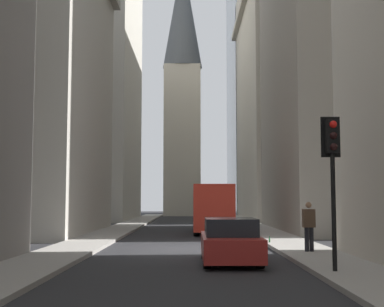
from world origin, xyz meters
TOP-DOWN VIEW (x-y plane):
  - ground_plane at (0.00, 0.00)m, footprint 135.00×135.00m
  - sidewalk_right at (0.00, 4.50)m, footprint 90.00×2.20m
  - sidewalk_left at (0.00, -4.50)m, footprint 90.00×2.20m
  - building_left_far at (31.60, -10.59)m, footprint 19.71×10.50m
  - building_right_midfar at (9.30, 10.59)m, footprint 13.68×10.50m
  - building_right_far at (30.33, 10.60)m, footprint 15.67×10.00m
  - church_spire at (43.21, 0.98)m, footprint 4.92×4.92m
  - delivery_truck at (9.68, -1.40)m, footprint 6.46×2.25m
  - sedan_red at (-4.83, -1.40)m, footprint 4.30×1.78m
  - traffic_light_foreground at (-7.74, -3.93)m, footprint 0.43×0.52m
  - pedestrian at (-2.56, -4.41)m, footprint 0.26×0.44m
  - discarded_bottle at (1.50, -3.58)m, footprint 0.07×0.07m

SIDE VIEW (x-z plane):
  - ground_plane at x=0.00m, z-range 0.00..0.00m
  - sidewalk_right at x=0.00m, z-range 0.00..0.14m
  - sidewalk_left at x=0.00m, z-range 0.00..0.14m
  - discarded_bottle at x=1.50m, z-range 0.11..0.38m
  - sedan_red at x=-4.83m, z-range -0.04..1.37m
  - pedestrian at x=-2.56m, z-range 0.22..2.00m
  - delivery_truck at x=9.68m, z-range 0.04..2.88m
  - traffic_light_foreground at x=-7.74m, z-range 1.10..5.21m
  - building_right_midfar at x=9.30m, z-range 0.01..19.44m
  - building_left_far at x=31.60m, z-range 0.01..25.74m
  - building_right_far at x=30.33m, z-range 0.00..31.47m
  - church_spire at x=43.21m, z-range 0.78..33.88m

